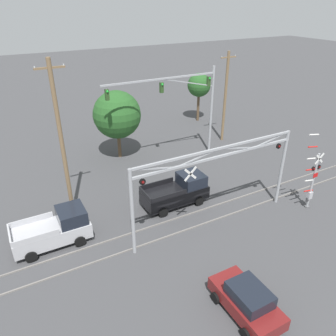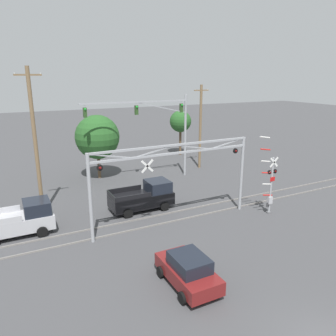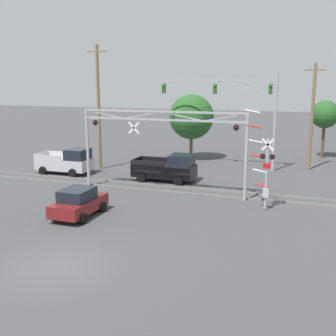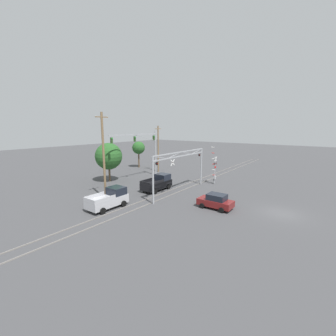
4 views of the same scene
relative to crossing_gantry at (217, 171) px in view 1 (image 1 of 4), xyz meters
The scene contains 12 objects.
rail_track_near 4.10m from the crossing_gantry, 86.76° to the left, with size 80.00×0.08×0.10m, color gray.
rail_track_far 4.44m from the crossing_gantry, 89.46° to the left, with size 80.00×0.08×0.10m, color gray.
crossing_gantry is the anchor object (origin of this frame).
crossing_signal_mast 7.71m from the crossing_gantry, 12.70° to the right, with size 1.89×0.35×6.11m.
traffic_signal_span 11.06m from the crossing_gantry, 67.60° to the left, with size 10.78×0.39×8.42m.
pickup_truck_lead 4.73m from the crossing_gantry, 102.67° to the left, with size 4.91×2.33×2.18m.
pickup_truck_following 10.77m from the crossing_gantry, 161.81° to the left, with size 4.67×2.33×2.18m.
sedan_waiting 7.87m from the crossing_gantry, 112.44° to the right, with size 2.10×3.89×1.68m.
utility_pole_left 10.21m from the crossing_gantry, 143.43° to the left, with size 1.80×0.28×10.85m.
utility_pole_right 15.34m from the crossing_gantry, 50.95° to the left, with size 1.80×0.28×9.30m.
background_tree_beyond_span 21.47m from the crossing_gantry, 59.74° to the left, with size 2.82×2.82×5.88m.
background_tree_far_left_verge 13.32m from the crossing_gantry, 97.36° to the left, with size 4.43×4.43×6.50m.
Camera 1 is at (-11.41, -1.65, 13.92)m, focal length 35.00 mm.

